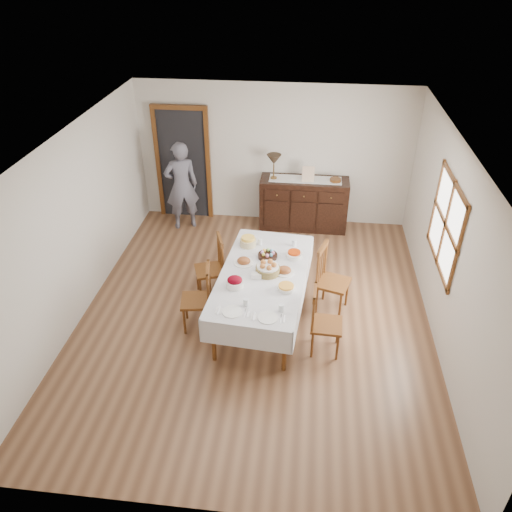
# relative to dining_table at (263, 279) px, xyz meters

# --- Properties ---
(ground) EXTENTS (6.00, 6.00, 0.00)m
(ground) POSITION_rel_dining_table_xyz_m (-0.12, 0.06, -0.69)
(ground) COLOR brown
(room_shell) EXTENTS (5.02, 6.02, 2.65)m
(room_shell) POSITION_rel_dining_table_xyz_m (-0.26, 0.48, 0.95)
(room_shell) COLOR white
(room_shell) RESTS_ON ground
(dining_table) EXTENTS (1.35, 2.36, 0.78)m
(dining_table) POSITION_rel_dining_table_xyz_m (0.00, 0.00, 0.00)
(dining_table) COLOR silver
(dining_table) RESTS_ON ground
(chair_left_near) EXTENTS (0.47, 0.47, 0.99)m
(chair_left_near) POSITION_rel_dining_table_xyz_m (-0.85, -0.27, -0.19)
(chair_left_near) COLOR #5A3113
(chair_left_near) RESTS_ON ground
(chair_left_far) EXTENTS (0.53, 0.53, 0.99)m
(chair_left_far) POSITION_rel_dining_table_xyz_m (-0.81, 0.49, -0.19)
(chair_left_far) COLOR #5A3113
(chair_left_far) RESTS_ON ground
(chair_right_near) EXTENTS (0.42, 0.42, 0.96)m
(chair_right_near) POSITION_rel_dining_table_xyz_m (0.84, -0.57, -0.20)
(chair_right_near) COLOR #5A3113
(chair_right_near) RESTS_ON ground
(chair_right_far) EXTENTS (0.55, 0.55, 1.05)m
(chair_right_far) POSITION_rel_dining_table_xyz_m (0.93, 0.33, -0.16)
(chair_right_far) COLOR #5A3113
(chair_right_far) RESTS_ON ground
(sideboard) EXTENTS (1.61, 0.58, 0.96)m
(sideboard) POSITION_rel_dining_table_xyz_m (0.47, 2.78, -0.21)
(sideboard) COLOR black
(sideboard) RESTS_ON ground
(person) EXTENTS (0.65, 0.55, 1.78)m
(person) POSITION_rel_dining_table_xyz_m (-1.76, 2.54, 0.20)
(person) COLOR #585664
(person) RESTS_ON ground
(bread_basket) EXTENTS (0.34, 0.34, 0.18)m
(bread_basket) POSITION_rel_dining_table_xyz_m (0.06, 0.01, 0.16)
(bread_basket) COLOR olive
(bread_basket) RESTS_ON dining_table
(egg_basket) EXTENTS (0.28, 0.28, 0.11)m
(egg_basket) POSITION_rel_dining_table_xyz_m (0.02, 0.40, 0.13)
(egg_basket) COLOR black
(egg_basket) RESTS_ON dining_table
(ham_platter_a) EXTENTS (0.28, 0.28, 0.11)m
(ham_platter_a) POSITION_rel_dining_table_xyz_m (-0.30, 0.22, 0.12)
(ham_platter_a) COLOR white
(ham_platter_a) RESTS_ON dining_table
(ham_platter_b) EXTENTS (0.27, 0.27, 0.11)m
(ham_platter_b) POSITION_rel_dining_table_xyz_m (0.29, 0.05, 0.12)
(ham_platter_b) COLOR white
(ham_platter_b) RESTS_ON dining_table
(beet_bowl) EXTENTS (0.23, 0.23, 0.16)m
(beet_bowl) POSITION_rel_dining_table_xyz_m (-0.34, -0.35, 0.16)
(beet_bowl) COLOR white
(beet_bowl) RESTS_ON dining_table
(carrot_bowl) EXTENTS (0.24, 0.24, 0.10)m
(carrot_bowl) POSITION_rel_dining_table_xyz_m (0.40, 0.46, 0.14)
(carrot_bowl) COLOR white
(carrot_bowl) RESTS_ON dining_table
(pineapple_bowl) EXTENTS (0.25, 0.25, 0.15)m
(pineapple_bowl) POSITION_rel_dining_table_xyz_m (-0.30, 0.70, 0.16)
(pineapple_bowl) COLOR #CFBE87
(pineapple_bowl) RESTS_ON dining_table
(casserole_dish) EXTENTS (0.23, 0.23, 0.07)m
(casserole_dish) POSITION_rel_dining_table_xyz_m (0.34, -0.34, 0.13)
(casserole_dish) COLOR white
(casserole_dish) RESTS_ON dining_table
(butter_dish) EXTENTS (0.15, 0.10, 0.07)m
(butter_dish) POSITION_rel_dining_table_xyz_m (-0.08, -0.12, 0.13)
(butter_dish) COLOR white
(butter_dish) RESTS_ON dining_table
(setting_left) EXTENTS (0.43, 0.31, 0.10)m
(setting_left) POSITION_rel_dining_table_xyz_m (-0.25, -0.83, 0.11)
(setting_left) COLOR white
(setting_left) RESTS_ON dining_table
(setting_right) EXTENTS (0.43, 0.31, 0.10)m
(setting_right) POSITION_rel_dining_table_xyz_m (0.20, -0.89, 0.11)
(setting_right) COLOR white
(setting_right) RESTS_ON dining_table
(glass_far_a) EXTENTS (0.07, 0.07, 0.10)m
(glass_far_a) POSITION_rel_dining_table_xyz_m (-0.12, 0.74, 0.14)
(glass_far_a) COLOR white
(glass_far_a) RESTS_ON dining_table
(glass_far_b) EXTENTS (0.07, 0.07, 0.10)m
(glass_far_b) POSITION_rel_dining_table_xyz_m (0.38, 0.77, 0.14)
(glass_far_b) COLOR white
(glass_far_b) RESTS_ON dining_table
(runner) EXTENTS (1.30, 0.35, 0.01)m
(runner) POSITION_rel_dining_table_xyz_m (0.48, 2.79, 0.28)
(runner) COLOR silver
(runner) RESTS_ON sideboard
(table_lamp) EXTENTS (0.26, 0.26, 0.46)m
(table_lamp) POSITION_rel_dining_table_xyz_m (-0.09, 2.76, 0.63)
(table_lamp) COLOR brown
(table_lamp) RESTS_ON sideboard
(picture_frame) EXTENTS (0.22, 0.08, 0.28)m
(picture_frame) POSITION_rel_dining_table_xyz_m (0.53, 2.71, 0.41)
(picture_frame) COLOR beige
(picture_frame) RESTS_ON sideboard
(deco_bowl) EXTENTS (0.20, 0.20, 0.06)m
(deco_bowl) POSITION_rel_dining_table_xyz_m (1.02, 2.76, 0.30)
(deco_bowl) COLOR #5A3113
(deco_bowl) RESTS_ON sideboard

